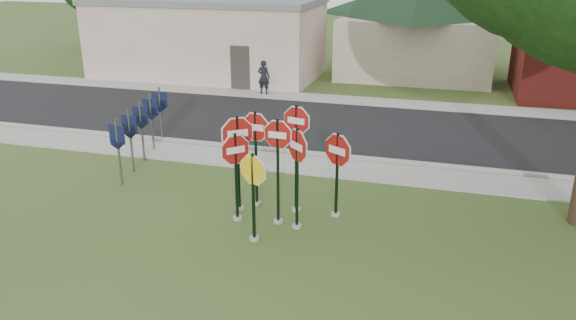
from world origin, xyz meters
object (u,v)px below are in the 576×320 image
(stop_sign_center, at_px, (278,157))
(pedestrian, at_px, (264,77))
(stop_sign_yellow, at_px, (253,187))
(stop_sign_left, at_px, (236,165))

(stop_sign_center, relative_size, pedestrian, 1.74)
(stop_sign_center, bearing_deg, stop_sign_yellow, -104.93)
(stop_sign_center, bearing_deg, pedestrian, 109.98)
(pedestrian, bearing_deg, stop_sign_center, 112.70)
(stop_sign_yellow, relative_size, pedestrian, 1.41)
(stop_sign_center, bearing_deg, stop_sign_left, -173.54)
(stop_sign_yellow, height_order, pedestrian, stop_sign_yellow)
(stop_sign_center, xyz_separation_m, stop_sign_left, (-1.05, -0.12, -0.28))
(pedestrian, bearing_deg, stop_sign_yellow, 110.32)
(stop_sign_left, xyz_separation_m, pedestrian, (-3.67, 13.11, -0.60))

